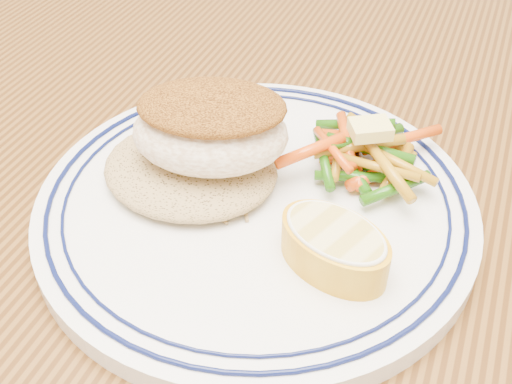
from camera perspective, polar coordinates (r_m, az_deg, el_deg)
The scene contains 7 objects.
dining_table at distance 0.47m, azimuth 1.77°, elevation -14.57°, with size 1.50×0.90×0.75m.
plate at distance 0.42m, azimuth 0.00°, elevation -1.10°, with size 0.28×0.28×0.02m.
rice_pilaf at distance 0.42m, azimuth -5.86°, elevation 2.42°, with size 0.12×0.10×0.02m, color #9D804E.
fish_fillet at distance 0.40m, azimuth -4.06°, elevation 5.81°, with size 0.12×0.10×0.05m.
vegetable_pile at distance 0.43m, azimuth 9.68°, elevation 3.35°, with size 0.10×0.09×0.03m.
butter_pat at distance 0.42m, azimuth 10.12°, elevation 5.53°, with size 0.03×0.02×0.01m, color #FAEB7A.
lemon_wedge at distance 0.36m, azimuth 6.97°, elevation -4.74°, with size 0.08×0.08×0.03m.
Camera 1 is at (0.09, -0.25, 1.04)m, focal length 45.00 mm.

